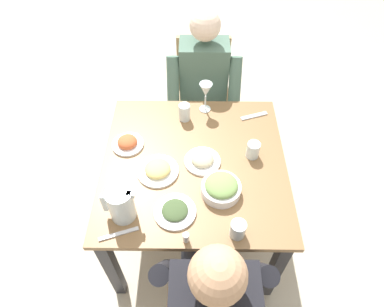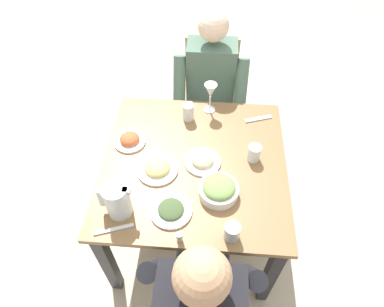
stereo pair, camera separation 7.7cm
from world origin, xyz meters
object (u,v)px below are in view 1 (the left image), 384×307
salad_bowl (222,187)px  chair_near (203,90)px  water_pitcher (122,204)px  water_glass_near_right (239,229)px  salt_shaker (187,238)px  diner_far (212,291)px  diner_near (204,92)px  water_glass_far_right (254,150)px  plate_rice_curry (128,143)px  water_glass_by_pitcher (185,112)px  plate_fries (159,170)px  wine_glass (206,91)px  plate_beans (203,159)px  plate_dolmas (176,211)px  dining_table (195,173)px

salad_bowl → chair_near: bearing=-86.0°
water_pitcher → water_glass_near_right: water_pitcher is taller
salt_shaker → diner_far: bearing=118.6°
diner_near → water_glass_far_right: diner_near is taller
plate_rice_curry → water_glass_by_pitcher: (-0.31, -0.22, 0.03)m
plate_fries → salad_bowl: bearing=158.9°
diner_far → water_pitcher: size_ratio=6.19×
chair_near → wine_glass: 0.56m
water_pitcher → plate_beans: size_ratio=0.97×
water_glass_near_right → plate_dolmas: bearing=-20.8°
plate_beans → plate_rice_curry: size_ratio=1.10×
dining_table → chair_near: chair_near is taller
plate_dolmas → plate_beans: bearing=-113.1°
chair_near → diner_far: 1.52m
salad_bowl → plate_fries: (0.32, -0.12, -0.02)m
plate_dolmas → water_glass_by_pitcher: bearing=-92.7°
plate_fries → plate_beans: bearing=-163.0°
plate_dolmas → salt_shaker: bearing=111.2°
chair_near → water_glass_by_pitcher: size_ratio=8.25×
plate_beans → salt_shaker: size_ratio=3.63×
plate_dolmas → wine_glass: wine_glass is taller
plate_beans → plate_rice_curry: plate_rice_curry is taller
water_glass_far_right → diner_near: bearing=-67.1°
plate_fries → water_glass_by_pitcher: water_glass_by_pitcher is taller
salad_bowl → water_glass_by_pitcher: water_glass_by_pitcher is taller
diner_near → plate_beans: (0.02, 0.65, 0.08)m
water_pitcher → salad_bowl: (-0.47, -0.13, -0.05)m
plate_dolmas → plate_fries: (0.10, -0.24, 0.01)m
water_pitcher → plate_dolmas: (-0.24, -0.02, -0.08)m
chair_near → water_glass_by_pitcher: (0.12, 0.53, 0.26)m
plate_dolmas → water_glass_near_right: (-0.29, 0.11, 0.03)m
water_pitcher → plate_rice_curry: 0.45m
diner_near → water_glass_near_right: (-0.14, 1.08, 0.11)m
diner_far → plate_beans: 0.66m
plate_rice_curry → water_glass_by_pitcher: 0.38m
water_glass_by_pitcher → water_glass_far_right: water_glass_by_pitcher is taller
chair_near → water_glass_near_right: chair_near is taller
diner_near → salad_bowl: diner_near is taller
diner_near → water_glass_by_pitcher: (0.12, 0.32, 0.11)m
diner_far → salad_bowl: bearing=-97.2°
water_pitcher → salt_shaker: bearing=156.7°
chair_near → water_glass_by_pitcher: chair_near is taller
water_glass_by_pitcher → plate_rice_curry: bearing=34.6°
salad_bowl → dining_table: bearing=-55.3°
diner_near → plate_dolmas: size_ratio=5.78×
water_glass_by_pitcher → water_glass_far_right: 0.47m
plate_beans → wine_glass: wine_glass is taller
plate_beans → salt_shaker: salt_shaker is taller
salt_shaker → water_glass_near_right: bearing=-171.7°
water_pitcher → wine_glass: size_ratio=0.97×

